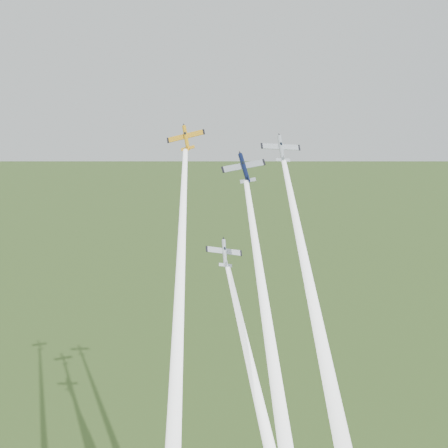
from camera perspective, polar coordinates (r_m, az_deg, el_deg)
plane_yellow at (r=115.52m, az=-3.88°, el=8.75°), size 9.68×7.09×8.15m
smoke_trail_yellow at (r=95.58m, az=-4.64°, el=-9.42°), size 8.97×51.34×53.07m
plane_navy at (r=107.79m, az=2.07°, el=5.72°), size 10.69×8.56×8.29m
smoke_trail_navy at (r=91.39m, az=4.85°, el=-12.81°), size 15.18×46.98×49.48m
plane_silver_right at (r=113.47m, az=5.83°, el=7.65°), size 9.29×8.57×7.16m
smoke_trail_silver_right at (r=97.48m, az=8.96°, el=-7.44°), size 14.41×41.71×43.96m
plane_silver_low at (r=107.84m, az=0.05°, el=-2.97°), size 8.19×8.71×7.46m
smoke_trail_silver_low at (r=97.99m, az=4.16°, el=-19.79°), size 19.70×40.17×44.02m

